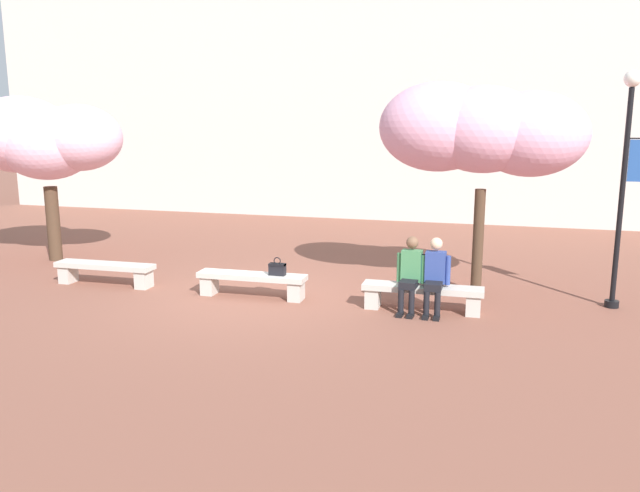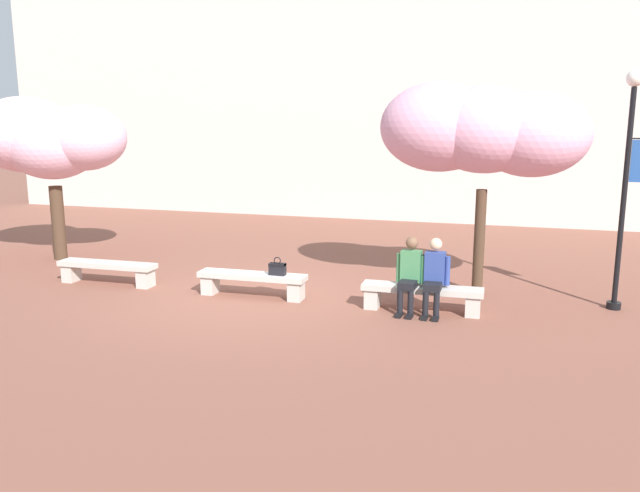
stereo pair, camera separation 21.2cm
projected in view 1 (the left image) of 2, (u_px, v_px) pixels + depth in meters
ground_plane at (252, 297)px, 11.61m from camera, size 100.00×100.00×0.00m
building_facade at (378, 93)px, 22.02m from camera, size 28.00×4.00×8.49m
stone_bench_west_end at (105, 270)px, 12.41m from camera, size 2.06×0.47×0.45m
stone_bench_near_west at (252, 281)px, 11.55m from camera, size 2.06×0.47×0.45m
stone_bench_center at (422, 293)px, 10.69m from camera, size 2.06×0.47×0.45m
person_seated_left at (411, 271)px, 10.62m from camera, size 0.51×0.70×1.29m
person_seated_right at (435, 273)px, 10.51m from camera, size 0.51×0.68×1.29m
handbag at (277, 268)px, 11.37m from camera, size 0.30×0.15×0.34m
cherry_tree_main at (481, 130)px, 11.37m from camera, size 3.76×2.08×3.94m
cherry_tree_secondary at (43, 139)px, 14.32m from camera, size 3.64×2.37×3.80m
lamp_post_with_banner at (625, 169)px, 10.50m from camera, size 0.54×0.28×4.04m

